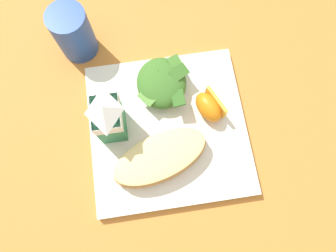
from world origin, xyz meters
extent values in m
plane|color=#C67A33|center=(0.00, 0.00, 0.00)|extent=(3.00, 3.00, 0.00)
cube|color=white|center=(0.00, 0.00, 0.01)|extent=(0.28, 0.28, 0.02)
ellipsoid|color=tan|center=(-0.06, 0.02, 0.03)|extent=(0.13, 0.19, 0.03)
ellipsoid|color=maroon|center=(-0.06, 0.02, 0.04)|extent=(0.11, 0.17, 0.01)
ellipsoid|color=#EAD184|center=(-0.06, 0.02, 0.05)|extent=(0.12, 0.18, 0.01)
ellipsoid|color=#3D7028|center=(0.08, 0.00, 0.04)|extent=(0.10, 0.09, 0.04)
cube|color=#4C8433|center=(0.11, -0.03, 0.05)|extent=(0.04, 0.03, 0.01)
cube|color=#5B8E3D|center=(0.05, 0.03, 0.04)|extent=(0.04, 0.04, 0.01)
cube|color=#3D7028|center=(0.09, -0.03, 0.05)|extent=(0.03, 0.04, 0.01)
cube|color=#3D7028|center=(0.10, -0.01, 0.05)|extent=(0.03, 0.03, 0.02)
cube|color=#336023|center=(0.04, -0.02, 0.05)|extent=(0.03, 0.02, 0.01)
cube|color=#2D8451|center=(0.01, 0.10, 0.06)|extent=(0.06, 0.04, 0.09)
cube|color=white|center=(0.01, 0.10, 0.09)|extent=(0.06, 0.04, 0.03)
pyramid|color=white|center=(0.01, 0.10, 0.12)|extent=(0.06, 0.04, 0.02)
ellipsoid|color=orange|center=(0.02, -0.08, 0.04)|extent=(0.07, 0.06, 0.04)
cube|color=gold|center=(0.03, -0.09, 0.04)|extent=(0.05, 0.03, 0.03)
cylinder|color=#284CA3|center=(0.19, 0.15, 0.05)|extent=(0.07, 0.07, 0.10)
camera|label=1|loc=(-0.14, 0.02, 0.54)|focal=32.42mm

